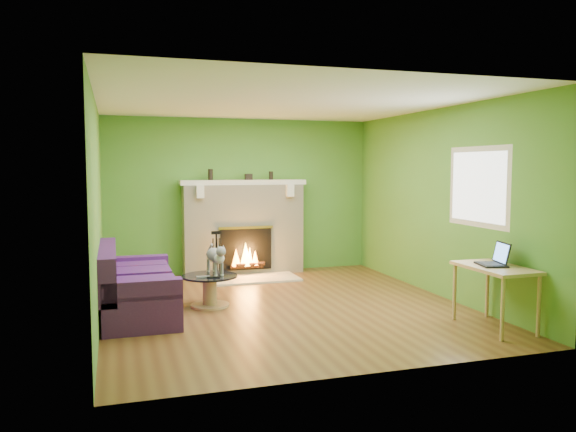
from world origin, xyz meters
name	(u,v)px	position (x,y,z in m)	size (l,w,h in m)	color
floor	(284,306)	(0.00, 0.00, 0.00)	(5.00, 5.00, 0.00)	brown
ceiling	(284,102)	(0.00, 0.00, 2.60)	(5.00, 5.00, 0.00)	white
wall_back	(241,196)	(0.00, 2.50, 1.30)	(5.00, 5.00, 0.00)	#4F872C
wall_front	(369,225)	(0.00, -2.50, 1.30)	(5.00, 5.00, 0.00)	#4F872C
wall_left	(97,210)	(-2.25, 0.00, 1.30)	(5.00, 5.00, 0.00)	#4F872C
wall_right	(438,203)	(2.25, 0.00, 1.30)	(5.00, 5.00, 0.00)	#4F872C
window_frame	(478,187)	(2.24, -0.90, 1.55)	(1.20, 1.20, 0.00)	silver
window_pane	(478,187)	(2.23, -0.90, 1.55)	(1.06, 1.06, 0.00)	white
fireplace	(244,228)	(0.00, 2.32, 0.77)	(2.10, 0.46, 1.58)	beige
hearth	(251,279)	(0.00, 1.80, 0.01)	(1.50, 0.75, 0.03)	beige
mantel	(244,182)	(0.00, 2.30, 1.54)	(2.10, 0.28, 0.08)	silver
sofa	(134,288)	(-1.86, 0.15, 0.33)	(0.87, 1.88, 0.84)	#441961
coffee_table	(210,288)	(-0.91, 0.29, 0.23)	(0.71, 0.71, 0.40)	tan
desk	(495,274)	(1.95, -1.64, 0.61)	(0.55, 0.94, 0.70)	tan
cat	(215,259)	(-0.83, 0.34, 0.61)	(0.24, 0.65, 0.41)	slate
remote_silver	(203,277)	(-1.01, 0.17, 0.41)	(0.17, 0.04, 0.02)	gray
remote_black	(214,277)	(-0.89, 0.11, 0.41)	(0.16, 0.04, 0.02)	black
laptop	(491,254)	(1.93, -1.59, 0.83)	(0.30, 0.35, 0.26)	black
fire_tools	(217,254)	(-0.53, 1.95, 0.41)	(0.20, 0.20, 0.76)	black
mantel_vase_left	(210,175)	(-0.55, 2.33, 1.67)	(0.08, 0.08, 0.18)	black
mantel_vase_right	(271,176)	(0.48, 2.33, 1.65)	(0.07, 0.07, 0.14)	black
mantel_box	(249,177)	(0.09, 2.33, 1.63)	(0.12, 0.08, 0.10)	black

